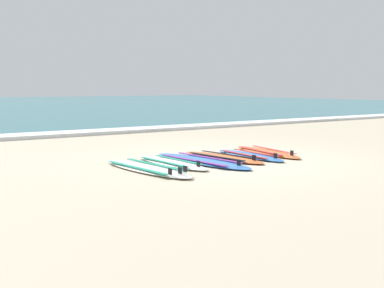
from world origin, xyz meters
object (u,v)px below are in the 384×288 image
(surfboard_4, at_px, (249,155))
(surfboard_5, at_px, (267,152))
(surfboard_0, at_px, (146,168))
(surfboard_3, at_px, (222,157))
(surfboard_2, at_px, (201,161))
(surfboard_1, at_px, (171,163))

(surfboard_4, bearing_deg, surfboard_5, 13.72)
(surfboard_0, height_order, surfboard_3, same)
(surfboard_0, height_order, surfboard_2, same)
(surfboard_0, distance_m, surfboard_1, 0.71)
(surfboard_0, bearing_deg, surfboard_2, 5.36)
(surfboard_0, height_order, surfboard_4, same)
(surfboard_3, xyz_separation_m, surfboard_4, (0.67, -0.09, 0.00))
(surfboard_2, relative_size, surfboard_4, 1.32)
(surfboard_1, relative_size, surfboard_5, 0.98)
(surfboard_0, xyz_separation_m, surfboard_5, (3.23, 0.31, -0.00))
(surfboard_3, distance_m, surfboard_4, 0.68)
(surfboard_2, bearing_deg, surfboard_1, 168.74)
(surfboard_3, relative_size, surfboard_5, 1.02)
(surfboard_0, bearing_deg, surfboard_4, 3.42)
(surfboard_2, height_order, surfboard_5, same)
(surfboard_2, xyz_separation_m, surfboard_4, (1.29, 0.03, 0.00))
(surfboard_4, bearing_deg, surfboard_0, -176.58)
(surfboard_1, height_order, surfboard_4, same)
(surfboard_1, relative_size, surfboard_2, 0.81)
(surfboard_0, height_order, surfboard_1, same)
(surfboard_0, xyz_separation_m, surfboard_2, (1.29, 0.12, -0.00))
(surfboard_1, xyz_separation_m, surfboard_3, (1.25, -0.00, -0.00))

